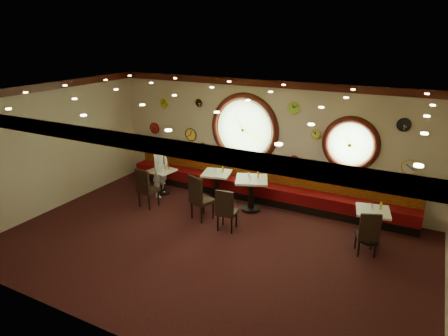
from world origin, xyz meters
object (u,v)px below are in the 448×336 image
Objects in this scene: condiment_d_bottle at (381,206)px; condiment_c_bottle at (258,175)px; table_c at (251,190)px; table_a at (162,179)px; condiment_c_salt at (249,175)px; table_d at (372,222)px; chair_b at (199,195)px; table_b at (217,183)px; condiment_a_salt at (160,167)px; chair_c at (226,208)px; condiment_d_pepper at (373,208)px; condiment_c_pepper at (251,178)px; condiment_b_bottle at (223,169)px; condiment_d_salt at (372,206)px; condiment_a_pepper at (162,168)px; chair_d at (368,231)px; waiter at (160,168)px; chair_a at (145,186)px; condiment_b_pepper at (216,170)px; condiment_b_salt at (214,170)px.

condiment_c_bottle is at bearing 174.74° from condiment_d_bottle.
table_a is at bearing -176.75° from table_c.
condiment_c_bottle is at bearing 9.94° from condiment_c_salt.
table_d is 1.16× the size of chair_b.
table_b is 7.59× the size of condiment_a_salt.
chair_c reaches higher than condiment_d_pepper.
condiment_c_pepper reaches higher than condiment_d_bottle.
table_c is at bearing 3.25° from table_a.
chair_b reaches higher than table_c.
condiment_c_bottle is at bearing 5.15° from condiment_a_salt.
table_a is 5.61m from condiment_d_pepper.
condiment_b_bottle reaches higher than table_c.
condiment_c_pepper is (2.73, 0.08, 0.15)m from condiment_a_salt.
condiment_d_salt is 1.10× the size of condiment_a_pepper.
table_b is 4.77× the size of condiment_b_bottle.
chair_c is at bearing -23.35° from condiment_a_salt.
chair_d is 3.05m from condiment_c_bottle.
condiment_b_bottle is at bearing -72.54° from waiter.
chair_a is at bearing -171.09° from table_d.
chair_c is at bearing -161.36° from condiment_d_pepper.
chair_b is 6.87× the size of condiment_b_pepper.
condiment_a_pepper is 0.96× the size of condiment_b_pepper.
chair_b is at bearing 159.35° from chair_c.
condiment_d_pepper is 3.93m from condiment_b_bottle.
waiter is at bearing -174.97° from condiment_c_pepper.
chair_c is 2.86m from condiment_a_pepper.
condiment_d_salt reaches higher than condiment_a_pepper.
condiment_d_pepper is (3.06, -0.36, -0.11)m from condiment_c_salt.
chair_d is 3.43× the size of condiment_d_bottle.
waiter is (-1.42, -0.50, -0.04)m from condiment_b_salt.
chair_d is at bearing -96.84° from waiter.
condiment_c_bottle reaches higher than condiment_c_salt.
chair_c is at bearing -52.91° from condiment_b_salt.
condiment_a_pepper is (-5.63, 0.78, 0.19)m from chair_d.
table_d is at bearing -6.53° from condiment_b_salt.
condiment_c_pepper is 1.00m from condiment_b_bottle.
chair_c is 1.47m from condiment_c_bottle.
table_c is at bearing -8.54° from table_b.
chair_b is at bearing -128.94° from table_c.
table_a is at bearing -174.97° from condiment_c_salt.
condiment_a_salt is 0.67× the size of condiment_c_bottle.
table_d is 5.50m from chair_a.
condiment_d_bottle is (4.04, -0.41, -0.03)m from condiment_b_bottle.
table_a is 1.00m from chair_a.
condiment_c_bottle is at bearing 4.91° from condiment_a_pepper.
condiment_c_salt is at bearing -12.05° from condiment_b_bottle.
table_b is 1.07× the size of table_d.
condiment_d_salt is at bearing -0.60° from condiment_a_pepper.
chair_c is at bearing -160.12° from condiment_d_bottle.
table_a is at bearing -167.83° from condiment_b_pepper.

